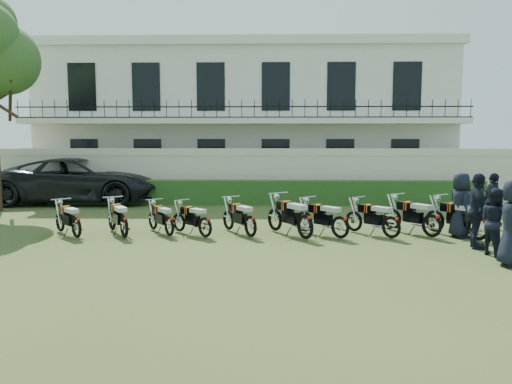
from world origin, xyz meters
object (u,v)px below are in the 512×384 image
motorcycle_2 (169,221)px  officer_5 (493,201)px  motorcycle_5 (305,221)px  officer_4 (461,203)px  motorcycle_0 (76,222)px  suv (79,181)px  motorcycle_8 (432,220)px  motorcycle_7 (391,222)px  motorcycle_9 (479,222)px  officer_2 (477,211)px  officer_1 (495,222)px  motorcycle_3 (205,222)px  motorcycle_1 (124,222)px  motorcycle_4 (251,221)px  motorcycle_6 (340,222)px  officer_3 (460,205)px

motorcycle_2 → officer_5: 9.69m
motorcycle_5 → officer_4: (4.77, 1.63, 0.29)m
motorcycle_0 → suv: bearing=68.0°
motorcycle_0 → motorcycle_8: size_ratio=0.82×
motorcycle_2 → suv: suv is taller
motorcycle_7 → motorcycle_9: size_ratio=0.85×
officer_2 → officer_5: bearing=-17.6°
suv → officer_1: size_ratio=4.29×
motorcycle_3 → officer_4: officer_4 is taller
motorcycle_1 → motorcycle_5: (4.94, -0.08, 0.06)m
officer_1 → suv: bearing=39.0°
motorcycle_7 → officer_1: 2.70m
motorcycle_2 → motorcycle_4: motorcycle_4 is taller
motorcycle_0 → officer_1: bearing=-51.2°
officer_4 → motorcycle_6: bearing=110.8°
officer_2 → officer_3: size_ratio=1.05×
motorcycle_6 → officer_1: officer_1 is taller
motorcycle_5 → suv: bearing=106.5°
motorcycle_2 → officer_4: 8.63m
motorcycle_2 → officer_1: officer_1 is taller
motorcycle_8 → motorcycle_9: 1.17m
motorcycle_4 → suv: size_ratio=0.24×
motorcycle_6 → motorcycle_7: size_ratio=0.97×
motorcycle_2 → officer_5: bearing=-26.3°
officer_1 → motorcycle_3: bearing=58.8°
motorcycle_6 → officer_1: 3.81m
motorcycle_5 → officer_4: bearing=-14.9°
motorcycle_4 → motorcycle_5: bearing=-42.5°
motorcycle_0 → motorcycle_8: 9.74m
officer_3 → officer_4: bearing=-23.2°
motorcycle_9 → suv: suv is taller
motorcycle_4 → officer_3: 5.82m
motorcycle_0 → officer_2: size_ratio=0.74×
motorcycle_5 → motorcycle_6: motorcycle_5 is taller
motorcycle_1 → motorcycle_7: motorcycle_7 is taller
motorcycle_5 → officer_3: (4.31, 0.51, 0.37)m
suv → motorcycle_6: bearing=-128.3°
motorcycle_8 → motorcycle_3: bearing=145.9°
motorcycle_1 → motorcycle_2: (1.18, 0.28, -0.04)m
motorcycle_3 → suv: 9.62m
suv → officer_3: suv is taller
motorcycle_5 → motorcycle_9: (4.61, -0.03, -0.02)m
motorcycle_0 → motorcycle_2: motorcycle_0 is taller
motorcycle_5 → officer_5: officer_5 is taller
officer_2 → officer_4: bearing=-0.1°
motorcycle_2 → motorcycle_5: bearing=-40.7°
officer_1 → officer_2: size_ratio=0.85×
motorcycle_3 → motorcycle_7: motorcycle_7 is taller
motorcycle_3 → officer_1: size_ratio=0.83×
officer_4 → motorcycle_7: bearing=120.2°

